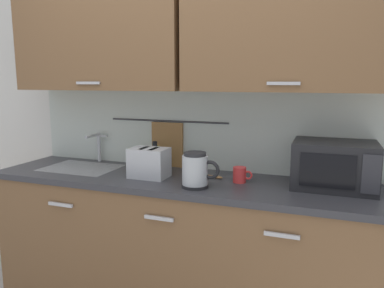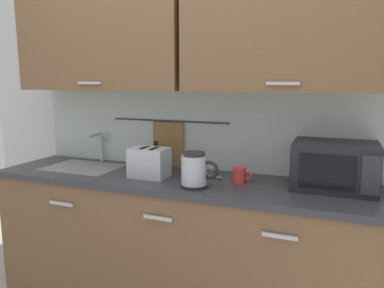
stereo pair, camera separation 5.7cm
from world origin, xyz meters
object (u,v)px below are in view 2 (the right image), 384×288
(electric_kettle, at_px, (195,170))
(dish_soap_bottle, at_px, (156,157))
(microwave, at_px, (334,166))
(toaster, at_px, (149,162))
(mug_by_kettle, at_px, (240,175))
(mug_near_sink, at_px, (137,162))
(wooden_spoon, at_px, (209,176))

(electric_kettle, bearing_deg, dish_soap_bottle, 141.60)
(electric_kettle, height_order, dish_soap_bottle, electric_kettle)
(microwave, relative_size, toaster, 1.80)
(dish_soap_bottle, height_order, mug_by_kettle, dish_soap_bottle)
(electric_kettle, xyz_separation_m, dish_soap_bottle, (-0.43, 0.34, -0.01))
(mug_near_sink, distance_m, wooden_spoon, 0.55)
(microwave, distance_m, wooden_spoon, 0.77)
(dish_soap_bottle, relative_size, toaster, 0.77)
(dish_soap_bottle, height_order, toaster, dish_soap_bottle)
(microwave, height_order, dish_soap_bottle, microwave)
(dish_soap_bottle, bearing_deg, electric_kettle, -38.40)
(mug_by_kettle, bearing_deg, wooden_spoon, 162.91)
(electric_kettle, xyz_separation_m, mug_by_kettle, (0.22, 0.19, -0.05))
(microwave, xyz_separation_m, electric_kettle, (-0.75, -0.27, -0.03))
(dish_soap_bottle, height_order, mug_near_sink, dish_soap_bottle)
(mug_by_kettle, height_order, wooden_spoon, mug_by_kettle)
(mug_near_sink, height_order, mug_by_kettle, same)
(microwave, bearing_deg, mug_by_kettle, -171.76)
(microwave, distance_m, electric_kettle, 0.80)
(mug_by_kettle, bearing_deg, mug_near_sink, 173.41)
(toaster, relative_size, wooden_spoon, 0.94)
(microwave, xyz_separation_m, toaster, (-1.11, -0.16, -0.04))
(wooden_spoon, bearing_deg, mug_near_sink, 177.83)
(electric_kettle, bearing_deg, wooden_spoon, 90.49)
(electric_kettle, xyz_separation_m, mug_near_sink, (-0.55, 0.28, -0.05))
(mug_near_sink, bearing_deg, toaster, -42.04)
(electric_kettle, relative_size, dish_soap_bottle, 1.16)
(mug_near_sink, height_order, wooden_spoon, mug_near_sink)
(dish_soap_bottle, xyz_separation_m, mug_near_sink, (-0.12, -0.06, -0.04))
(electric_kettle, xyz_separation_m, wooden_spoon, (-0.00, 0.26, -0.10))
(microwave, bearing_deg, electric_kettle, -160.19)
(microwave, bearing_deg, dish_soap_bottle, 176.76)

